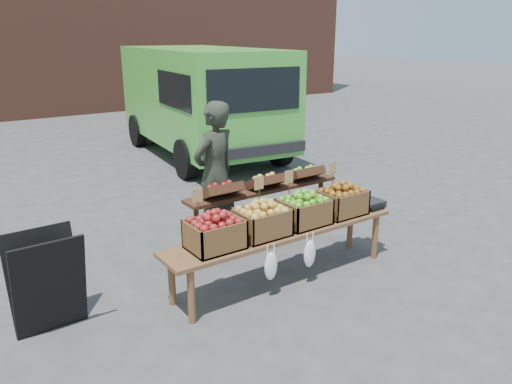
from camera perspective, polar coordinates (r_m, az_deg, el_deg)
ground at (r=5.54m, az=10.64°, el=-9.73°), size 80.00×80.00×0.00m
delivery_van at (r=10.71m, az=-6.20°, el=10.07°), size 2.82×5.21×2.23m
vendor at (r=6.11m, az=-4.74°, el=2.09°), size 0.74×0.58×1.77m
chalkboard_sign at (r=4.76m, az=-22.79°, el=-9.50°), size 0.61×0.35×0.92m
back_table at (r=5.93m, az=0.89°, el=-2.06°), size 2.10×0.44×1.04m
display_bench at (r=5.34m, az=3.10°, el=-7.14°), size 2.70×0.56×0.57m
crate_golden_apples at (r=4.74m, az=-4.73°, el=-4.87°), size 0.50×0.40×0.28m
crate_russet_pears at (r=5.02m, az=0.70°, el=-3.50°), size 0.50×0.40×0.28m
crate_red_apples at (r=5.34m, az=5.51°, el=-2.26°), size 0.50×0.40×0.28m
crate_green_apples at (r=5.69m, az=9.74°, el=-1.15°), size 0.50×0.40×0.28m
weighing_scale at (r=6.02m, az=12.59°, el=-1.29°), size 0.34×0.30×0.08m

